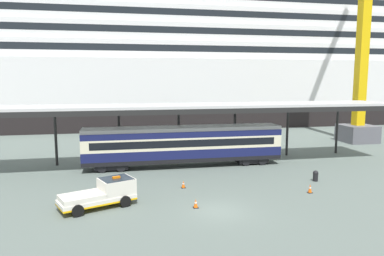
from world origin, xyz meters
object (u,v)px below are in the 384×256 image
(traffic_cone_mid, at_px, (196,203))
(traffic_cone_far, at_px, (310,188))
(train_carriage, at_px, (184,144))
(quay_bollard, at_px, (316,175))
(cruise_ship, at_px, (168,66))
(service_truck, at_px, (104,192))
(traffic_cone_near, at_px, (183,184))
(dockside_crane, at_px, (367,26))

(traffic_cone_mid, height_order, traffic_cone_far, traffic_cone_far)
(traffic_cone_mid, relative_size, traffic_cone_far, 0.88)
(train_carriage, height_order, quay_bollard, train_carriage)
(cruise_ship, height_order, service_truck, cruise_ship)
(service_truck, height_order, quay_bollard, service_truck)
(service_truck, bearing_deg, traffic_cone_near, 27.05)
(traffic_cone_near, bearing_deg, service_truck, -152.95)
(traffic_cone_far, distance_m, quay_bollard, 3.70)
(service_truck, relative_size, quay_bollard, 5.81)
(dockside_crane, bearing_deg, traffic_cone_near, -149.26)
(traffic_cone_near, distance_m, traffic_cone_mid, 4.83)
(cruise_ship, xyz_separation_m, quay_bollard, (6.62, -46.35, -11.01))
(train_carriage, bearing_deg, service_truck, -125.52)
(traffic_cone_near, height_order, traffic_cone_far, traffic_cone_far)
(cruise_ship, distance_m, traffic_cone_near, 47.67)
(traffic_cone_mid, bearing_deg, quay_bollard, 21.08)
(traffic_cone_far, height_order, quay_bollard, quay_bollard)
(train_carriage, relative_size, quay_bollard, 20.98)
(traffic_cone_mid, bearing_deg, train_carriage, 83.77)
(cruise_ship, height_order, train_carriage, cruise_ship)
(cruise_ship, relative_size, quay_bollard, 132.90)
(cruise_ship, height_order, quay_bollard, cruise_ship)
(service_truck, bearing_deg, quay_bollard, 9.10)
(dockside_crane, height_order, quay_bollard, dockside_crane)
(cruise_ship, height_order, traffic_cone_far, cruise_ship)
(cruise_ship, distance_m, train_carriage, 39.85)
(traffic_cone_mid, distance_m, traffic_cone_far, 9.69)
(service_truck, bearing_deg, traffic_cone_far, -0.37)
(traffic_cone_near, bearing_deg, quay_bollard, -1.48)
(traffic_cone_mid, bearing_deg, dockside_crane, 37.33)
(traffic_cone_far, xyz_separation_m, dockside_crane, (19.26, 20.45, 15.81))
(cruise_ship, distance_m, service_truck, 51.63)
(train_carriage, distance_m, traffic_cone_far, 13.68)
(cruise_ship, relative_size, traffic_cone_far, 176.65)
(dockside_crane, bearing_deg, traffic_cone_far, -133.29)
(traffic_cone_mid, bearing_deg, service_truck, 165.31)
(quay_bollard, bearing_deg, traffic_cone_mid, -158.92)
(traffic_cone_far, bearing_deg, dockside_crane, 46.71)
(train_carriage, height_order, service_truck, train_carriage)
(cruise_ship, bearing_deg, traffic_cone_mid, -95.76)
(cruise_ship, distance_m, traffic_cone_far, 50.78)
(traffic_cone_far, bearing_deg, service_truck, 179.63)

